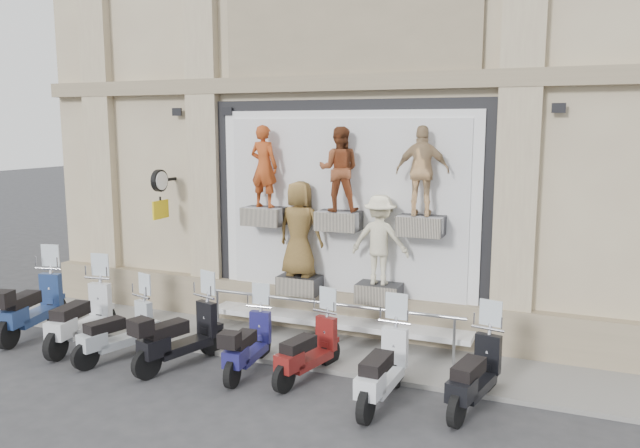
# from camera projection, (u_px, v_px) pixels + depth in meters

# --- Properties ---
(ground) EXTENTS (90.00, 90.00, 0.00)m
(ground) POSITION_uv_depth(u_px,v_px,m) (278.00, 394.00, 9.56)
(ground) COLOR #313134
(ground) RESTS_ON ground
(sidewalk) EXTENTS (16.00, 2.20, 0.08)m
(sidewalk) POSITION_uv_depth(u_px,v_px,m) (329.00, 347.00, 11.47)
(sidewalk) COLOR gray
(sidewalk) RESTS_ON ground
(building) EXTENTS (14.00, 8.60, 12.00)m
(building) POSITION_uv_depth(u_px,v_px,m) (405.00, 45.00, 15.01)
(building) COLOR #C2B38E
(building) RESTS_ON ground
(shop_vitrine) EXTENTS (5.60, 0.83, 4.30)m
(shop_vitrine) POSITION_uv_depth(u_px,v_px,m) (344.00, 218.00, 11.68)
(shop_vitrine) COLOR black
(shop_vitrine) RESTS_ON ground
(guard_rail) EXTENTS (5.06, 0.10, 0.93)m
(guard_rail) POSITION_uv_depth(u_px,v_px,m) (327.00, 326.00, 11.31)
(guard_rail) COLOR #9EA0A5
(guard_rail) RESTS_ON ground
(clock_sign_bracket) EXTENTS (0.10, 0.80, 1.02)m
(clock_sign_bracket) POSITION_uv_depth(u_px,v_px,m) (160.00, 188.00, 12.85)
(clock_sign_bracket) COLOR black
(clock_sign_bracket) RESTS_ON ground
(scooter_a) EXTENTS (1.03, 2.16, 1.69)m
(scooter_a) POSITION_uv_depth(u_px,v_px,m) (31.00, 294.00, 12.10)
(scooter_a) COLOR navy
(scooter_a) RESTS_ON ground
(scooter_b) EXTENTS (0.84, 2.07, 1.64)m
(scooter_b) POSITION_uv_depth(u_px,v_px,m) (80.00, 304.00, 11.48)
(scooter_b) COLOR silver
(scooter_b) RESTS_ON ground
(scooter_c) EXTENTS (1.00, 1.85, 1.44)m
(scooter_c) POSITION_uv_depth(u_px,v_px,m) (118.00, 320.00, 10.87)
(scooter_c) COLOR #A5ADB3
(scooter_c) RESTS_ON ground
(scooter_d) EXTENTS (1.09, 2.00, 1.56)m
(scooter_d) POSITION_uv_depth(u_px,v_px,m) (180.00, 322.00, 10.52)
(scooter_d) COLOR black
(scooter_d) RESTS_ON ground
(scooter_e) EXTENTS (0.65, 1.76, 1.40)m
(scooter_e) POSITION_uv_depth(u_px,v_px,m) (248.00, 332.00, 10.26)
(scooter_e) COLOR #191854
(scooter_e) RESTS_ON ground
(scooter_f) EXTENTS (0.87, 1.80, 1.41)m
(scooter_f) POSITION_uv_depth(u_px,v_px,m) (308.00, 337.00, 10.00)
(scooter_f) COLOR maroon
(scooter_f) RESTS_ON ground
(scooter_g) EXTENTS (0.62, 1.90, 1.53)m
(scooter_g) POSITION_uv_depth(u_px,v_px,m) (383.00, 354.00, 9.09)
(scooter_g) COLOR silver
(scooter_g) RESTS_ON ground
(scooter_h) EXTENTS (0.88, 1.90, 1.49)m
(scooter_h) POSITION_uv_depth(u_px,v_px,m) (475.00, 360.00, 8.93)
(scooter_h) COLOR black
(scooter_h) RESTS_ON ground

